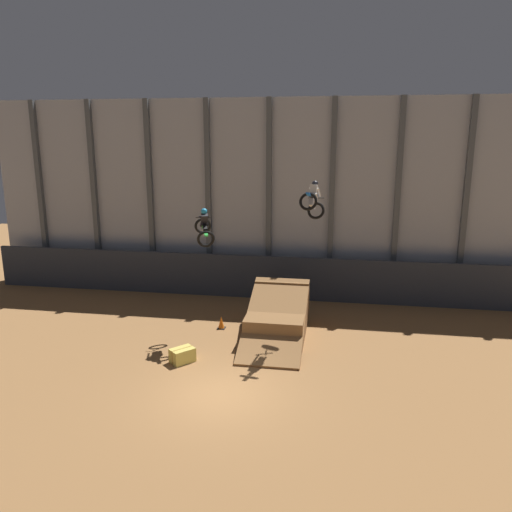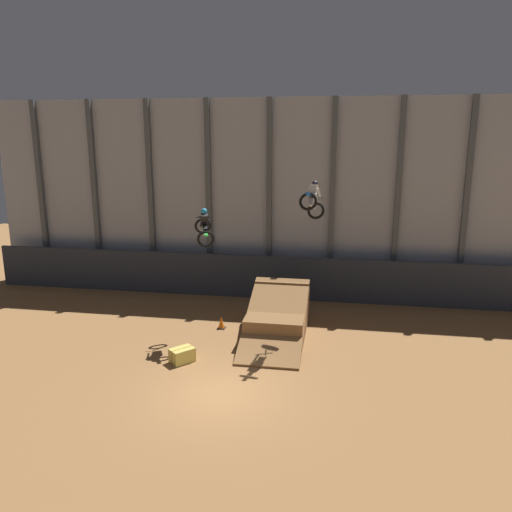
{
  "view_description": "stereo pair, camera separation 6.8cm",
  "coord_description": "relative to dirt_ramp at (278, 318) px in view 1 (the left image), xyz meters",
  "views": [
    {
      "loc": [
        3.79,
        -15.07,
        8.56
      ],
      "look_at": [
        0.27,
        5.9,
        3.48
      ],
      "focal_mm": 35.0,
      "sensor_mm": 36.0,
      "label": 1
    },
    {
      "loc": [
        3.85,
        -15.06,
        8.56
      ],
      "look_at": [
        0.27,
        5.9,
        3.48
      ],
      "focal_mm": 35.0,
      "sensor_mm": 36.0,
      "label": 2
    }
  ],
  "objects": [
    {
      "name": "arena_back_wall",
      "position": [
        -1.28,
        6.05,
        4.58
      ],
      "size": [
        32.0,
        0.4,
        10.61
      ],
      "color": "#A3A8B2",
      "rests_on": "ground_plane"
    },
    {
      "name": "lower_barrier",
      "position": [
        -1.28,
        4.84,
        0.46
      ],
      "size": [
        31.36,
        0.2,
        2.35
      ],
      "color": "#2D333D",
      "rests_on": "ground_plane"
    },
    {
      "name": "dirt_ramp",
      "position": [
        0.0,
        0.0,
        0.0
      ],
      "size": [
        2.54,
        5.42,
        2.15
      ],
      "color": "brown",
      "rests_on": "ground_plane"
    },
    {
      "name": "rider_bike_right_air",
      "position": [
        1.45,
        -0.76,
        5.36
      ],
      "size": [
        1.04,
        1.78,
        1.66
      ],
      "rotation": [
        -0.39,
        0.0,
        -0.19
      ],
      "color": "black"
    },
    {
      "name": "ground_plane",
      "position": [
        -1.28,
        -5.8,
        -0.72
      ],
      "size": [
        60.0,
        60.0,
        0.0
      ],
      "primitive_type": "plane",
      "color": "olive"
    },
    {
      "name": "hay_bale_trackside",
      "position": [
        -3.3,
        -3.59,
        -0.44
      ],
      "size": [
        1.05,
        1.07,
        0.57
      ],
      "rotation": [
        0.0,
        0.0,
        0.83
      ],
      "color": "#CCB751",
      "rests_on": "ground_plane"
    },
    {
      "name": "rider_bike_left_air",
      "position": [
        -3.08,
        -0.77,
        4.13
      ],
      "size": [
        1.25,
        1.87,
        1.6
      ],
      "rotation": [
        0.23,
        0.0,
        0.35
      ],
      "color": "black"
    },
    {
      "name": "traffic_cone_near_ramp",
      "position": [
        -2.62,
        0.08,
        -0.44
      ],
      "size": [
        0.36,
        0.36,
        0.58
      ],
      "color": "black",
      "rests_on": "ground_plane"
    }
  ]
}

